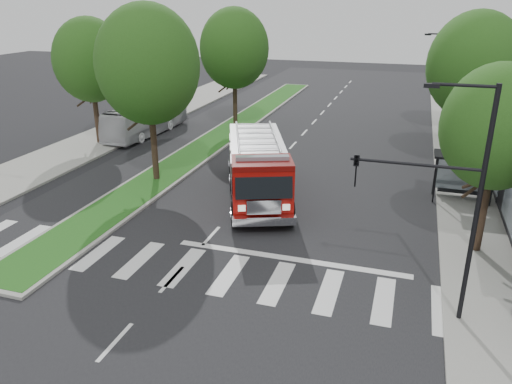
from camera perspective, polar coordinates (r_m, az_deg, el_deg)
ground at (r=23.20m, az=-5.16°, el=-5.03°), size 140.00×140.00×0.00m
sidewalk_right at (r=31.13m, az=24.40°, el=0.22°), size 5.00×80.00×0.15m
sidewalk_left at (r=38.32m, az=-19.71°, el=4.60°), size 5.00×80.00×0.15m
median at (r=41.03m, az=-3.32°, el=6.87°), size 3.00×50.00×0.15m
bus_shelter at (r=28.62m, az=22.76°, el=2.91°), size 3.20×1.60×2.61m
tree_right_near at (r=21.88m, az=25.88°, el=6.64°), size 4.40×4.40×8.05m
tree_right_mid at (r=33.49m, az=23.71°, el=13.09°), size 5.60×5.60×9.72m
tree_right_far at (r=43.46m, az=22.49°, el=13.88°), size 5.00×5.00×8.73m
tree_median_near at (r=29.08m, az=-12.25°, el=14.02°), size 5.80×5.80×10.16m
tree_median_far at (r=41.80m, az=-2.50°, el=16.07°), size 5.60×5.60×9.72m
tree_left_mid at (r=38.47m, az=-18.44°, el=14.12°), size 5.20×5.20×9.16m
streetlight_right_near at (r=16.64m, az=21.24°, el=0.20°), size 4.08×0.22×8.00m
streetlight_right_far at (r=39.60m, az=20.88°, el=11.52°), size 2.11×0.20×8.00m
fire_engine at (r=27.07m, az=0.17°, el=2.71°), size 6.23×10.18×3.40m
city_bus at (r=41.26m, az=-12.40°, el=8.28°), size 2.71×9.64×2.66m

